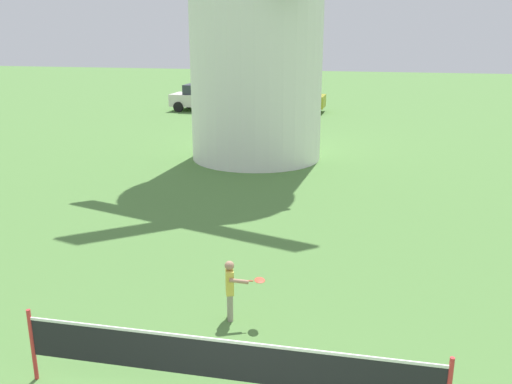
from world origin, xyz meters
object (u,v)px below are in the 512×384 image
tennis_net (224,360)px  parked_car_mustard (289,98)px  player_far (231,286)px  parked_car_cream (204,97)px

tennis_net → parked_car_mustard: parked_car_mustard is taller
tennis_net → parked_car_mustard: bearing=96.9°
player_far → parked_car_cream: (-7.73, 23.61, 0.19)m
parked_car_mustard → parked_car_cream: bearing=-171.8°
parked_car_mustard → tennis_net: bearing=-83.1°
tennis_net → player_far: bearing=102.0°
player_far → parked_car_mustard: 24.49m
tennis_net → parked_car_mustard: 26.75m
tennis_net → player_far: 2.28m
player_far → parked_car_cream: parked_car_cream is taller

